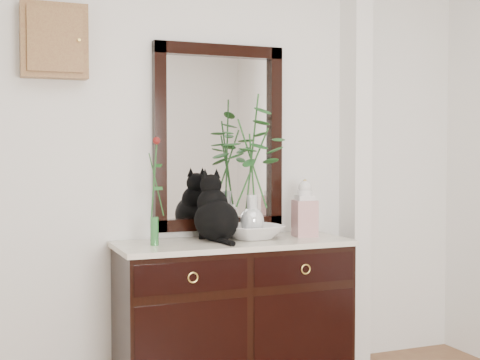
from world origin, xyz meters
name	(u,v)px	position (x,y,z in m)	size (l,w,h in m)	color
wall_back	(202,153)	(0.00, 1.98, 1.35)	(3.60, 0.04, 2.70)	silver
pilaster	(355,152)	(1.00, 1.90, 1.35)	(0.12, 0.20, 2.70)	silver
sideboard	(233,306)	(0.10, 1.73, 0.47)	(1.33, 0.52, 0.82)	black
wall_mirror	(219,137)	(0.10, 1.97, 1.44)	(0.80, 0.06, 1.10)	black
key_cabinet	(54,41)	(-0.85, 1.94, 1.95)	(0.35, 0.10, 0.40)	brown
cat	(216,207)	(0.01, 1.77, 1.04)	(0.27, 0.33, 0.39)	black
lotus_bowl	(252,232)	(0.23, 1.77, 0.89)	(0.34, 0.34, 0.08)	silver
vase_branches	(252,164)	(0.23, 1.77, 1.28)	(0.39, 0.39, 0.83)	silver
bud_vase_rose	(154,190)	(-0.36, 1.72, 1.15)	(0.07, 0.07, 0.60)	#2D6F33
ginger_jar	(305,208)	(0.57, 1.76, 1.02)	(0.13, 0.13, 0.34)	white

